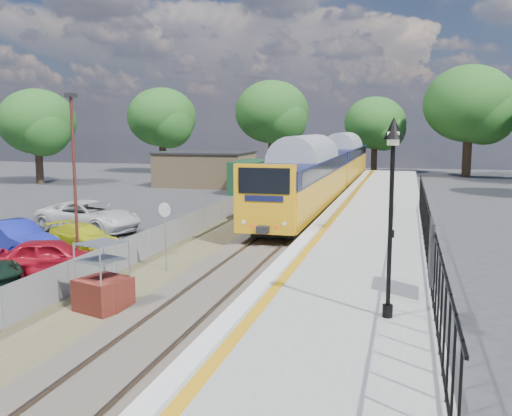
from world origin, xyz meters
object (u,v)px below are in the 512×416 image
(speed_sign, at_px, (165,226))
(train, at_px, (329,166))
(brick_plinth, at_px, (103,278))
(car_red, at_px, (52,257))
(car_yellow, at_px, (84,237))
(car_white, at_px, (89,216))
(victorian_lamp_south, at_px, (392,171))
(victorian_lamp_north, at_px, (394,152))
(car_blue, at_px, (14,239))
(carpark_lamp, at_px, (74,168))

(speed_sign, bearing_deg, train, 97.87)
(brick_plinth, relative_size, car_red, 0.52)
(car_yellow, distance_m, car_white, 4.55)
(victorian_lamp_south, distance_m, car_yellow, 16.11)
(brick_plinth, height_order, speed_sign, speed_sign)
(speed_sign, bearing_deg, car_red, -145.59)
(victorian_lamp_north, xyz_separation_m, car_red, (-11.63, -5.75, -3.62))
(victorian_lamp_south, height_order, victorian_lamp_north, same)
(victorian_lamp_south, distance_m, train, 31.20)
(brick_plinth, bearing_deg, car_blue, 143.05)
(victorian_lamp_south, distance_m, car_white, 20.07)
(victorian_lamp_north, height_order, car_yellow, victorian_lamp_north)
(victorian_lamp_south, bearing_deg, car_white, 140.75)
(car_red, height_order, car_blue, car_blue)
(car_blue, bearing_deg, car_yellow, -23.49)
(carpark_lamp, bearing_deg, car_blue, 168.87)
(car_white, bearing_deg, carpark_lamp, -140.18)
(car_yellow, height_order, car_white, car_white)
(train, distance_m, car_white, 20.68)
(car_red, height_order, car_white, car_white)
(victorian_lamp_north, distance_m, carpark_lamp, 12.32)
(brick_plinth, distance_m, car_blue, 8.95)
(victorian_lamp_north, distance_m, car_blue, 15.76)
(brick_plinth, distance_m, carpark_lamp, 6.65)
(carpark_lamp, bearing_deg, speed_sign, -2.58)
(carpark_lamp, xyz_separation_m, car_red, (-0.04, -1.59, -3.07))
(car_blue, height_order, car_white, car_white)
(carpark_lamp, xyz_separation_m, car_white, (-3.51, 6.65, -2.97))
(victorian_lamp_south, relative_size, carpark_lamp, 0.71)
(speed_sign, height_order, car_yellow, speed_sign)
(carpark_lamp, relative_size, car_blue, 1.45)
(car_blue, relative_size, car_white, 0.80)
(carpark_lamp, height_order, car_white, carpark_lamp)
(speed_sign, height_order, car_red, speed_sign)
(car_white, bearing_deg, brick_plinth, -135.30)
(brick_plinth, bearing_deg, victorian_lamp_north, 48.67)
(car_blue, bearing_deg, car_red, -102.70)
(victorian_lamp_south, relative_size, car_red, 1.15)
(train, relative_size, car_blue, 9.07)
(car_red, xyz_separation_m, car_blue, (-3.32, 2.25, 0.06))
(car_yellow, relative_size, car_white, 0.68)
(train, distance_m, speed_sign, 25.11)
(train, height_order, car_blue, train)
(carpark_lamp, bearing_deg, car_white, 117.82)
(train, relative_size, car_white, 7.26)
(speed_sign, xyz_separation_m, car_blue, (-7.08, 0.83, -1.00))
(brick_plinth, relative_size, car_yellow, 0.54)
(train, height_order, car_white, train)
(carpark_lamp, height_order, car_blue, carpark_lamp)
(victorian_lamp_south, distance_m, car_blue, 16.86)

